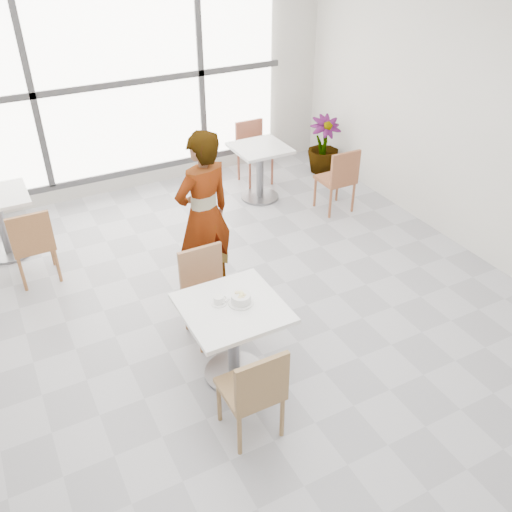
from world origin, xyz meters
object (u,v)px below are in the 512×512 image
person (204,215)px  plant_right (324,145)px  oatmeal_bowl (241,299)px  coffee_cup (219,300)px  bg_chair_left_near (33,242)px  bg_chair_right_near (339,177)px  chair_far (206,287)px  chair_near (255,389)px  bg_table_right (260,165)px  bg_table_left (0,216)px  bg_chair_right_far (253,148)px  main_table (233,328)px

person → plant_right: person is taller
oatmeal_bowl → coffee_cup: bearing=153.6°
bg_chair_left_near → bg_chair_right_near: same height
bg_chair_left_near → chair_far: bearing=129.2°
chair_near → coffee_cup: size_ratio=5.47×
chair_far → plant_right: 3.94m
bg_chair_left_near → person: bearing=149.2°
bg_table_right → bg_chair_right_near: size_ratio=0.86×
bg_table_left → bg_chair_right_far: bearing=7.3°
main_table → plant_right: (3.03, 3.20, -0.10)m
plant_right → bg_table_left: bearing=-177.3°
chair_far → bg_table_left: chair_far is taller
oatmeal_bowl → plant_right: plant_right is taller
bg_chair_right_far → bg_chair_right_near: bearing=-68.7°
main_table → coffee_cup: (-0.08, 0.08, 0.26)m
bg_chair_right_near → bg_table_left: bearing=-13.3°
chair_near → person: person is taller
bg_chair_right_far → person: bearing=-127.7°
bg_table_right → bg_chair_right_near: bg_chair_right_near is taller
bg_chair_left_near → bg_chair_right_far: same height
chair_far → bg_chair_left_near: (-1.28, 1.57, 0.00)m
oatmeal_bowl → bg_chair_right_far: (1.88, 3.42, -0.29)m
bg_chair_right_near → plant_right: bearing=-114.8°
oatmeal_bowl → chair_far: bearing=93.6°
bg_chair_left_near → oatmeal_bowl: bearing=120.8°
coffee_cup → bg_table_left: size_ratio=0.21×
bg_table_left → plant_right: 4.52m
bg_chair_left_near → bg_chair_right_far: size_ratio=1.00×
bg_chair_right_far → chair_far: bearing=-124.7°
oatmeal_bowl → person: size_ratio=0.12×
main_table → bg_chair_right_far: bearing=60.2°
chair_far → bg_table_right: bearing=51.9°
bg_table_left → bg_chair_right_far: (3.45, 0.44, 0.01)m
main_table → bg_chair_right_far: (1.96, 3.43, -0.02)m
coffee_cup → bg_table_left: bearing=115.8°
main_table → oatmeal_bowl: 0.28m
bg_table_left → plant_right: size_ratio=0.89×
bg_table_left → bg_chair_right_near: 4.09m
chair_far → plant_right: bearing=40.5°
bg_chair_left_near → main_table: bearing=119.2°
main_table → bg_table_right: size_ratio=1.07×
chair_near → bg_chair_left_near: 3.09m
bg_chair_right_near → bg_chair_right_far: 1.48m
main_table → chair_far: bearing=86.5°
coffee_cup → main_table: bearing=-47.2°
main_table → bg_chair_right_far: 3.95m
person → bg_chair_right_near: person is taller
bg_table_left → bg_chair_left_near: 0.80m
oatmeal_bowl → bg_table_left: size_ratio=0.28×
main_table → chair_near: 0.68m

